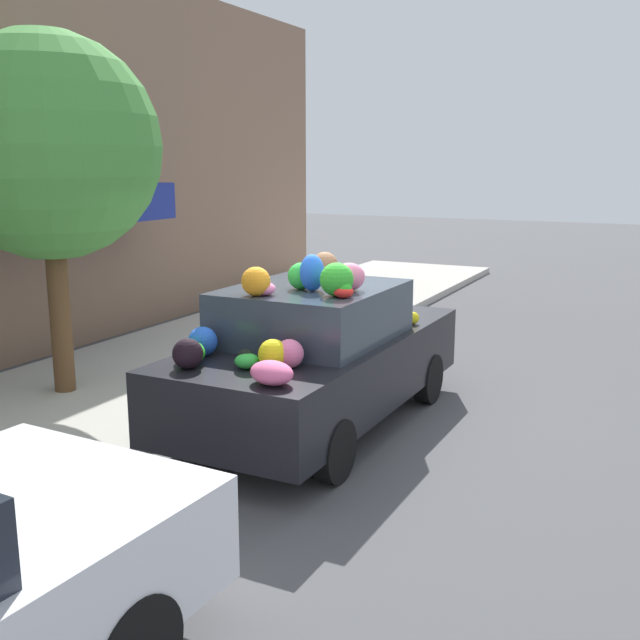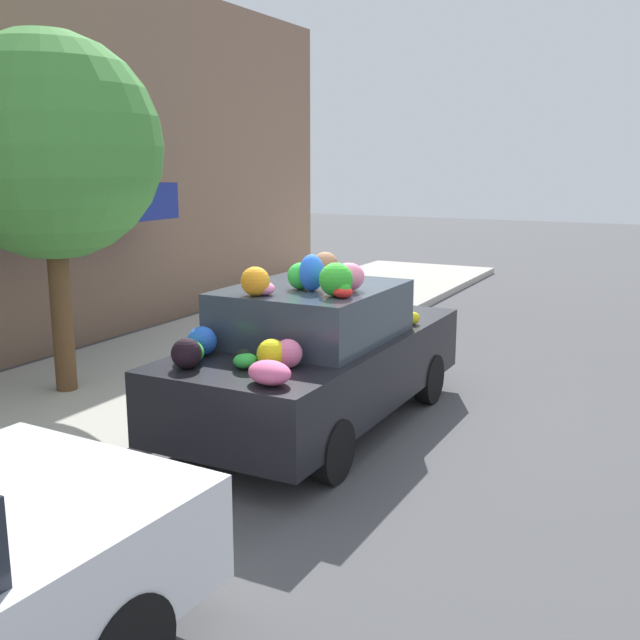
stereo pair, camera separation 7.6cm
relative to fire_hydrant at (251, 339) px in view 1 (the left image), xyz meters
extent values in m
plane|color=#4C4C4F|center=(-1.36, -1.66, -0.48)|extent=(60.00, 60.00, 0.00)
cube|color=#B2ADA3|center=(-1.36, 1.04, -0.41)|extent=(24.00, 3.20, 0.14)
cube|color=navy|center=(-0.28, 2.69, 1.69)|extent=(3.44, 0.90, 0.55)
cylinder|color=brown|center=(-1.97, 1.35, 0.61)|extent=(0.24, 0.24, 1.92)
sphere|color=#47933D|center=(-1.97, 1.35, 2.45)|extent=(2.50, 2.50, 2.50)
cylinder|color=gold|center=(0.00, 0.00, -0.07)|extent=(0.20, 0.20, 0.55)
sphere|color=gold|center=(0.00, 0.00, 0.26)|extent=(0.18, 0.18, 0.18)
cube|color=black|center=(-1.36, -1.70, 0.16)|extent=(4.07, 1.74, 0.70)
cube|color=#333D47|center=(-1.53, -1.70, 0.78)|extent=(1.84, 1.52, 0.54)
cylinder|color=black|center=(-0.10, -0.93, -0.19)|extent=(0.58, 0.19, 0.58)
cylinder|color=black|center=(-0.12, -2.49, -0.19)|extent=(0.58, 0.19, 0.58)
cylinder|color=black|center=(-2.61, -0.90, -0.19)|extent=(0.58, 0.19, 0.58)
cylinder|color=black|center=(-2.63, -2.46, -0.19)|extent=(0.58, 0.19, 0.58)
sphere|color=blue|center=(-2.61, -1.09, 0.64)|extent=(0.38, 0.38, 0.28)
sphere|color=green|center=(-1.93, -2.15, 1.21)|extent=(0.33, 0.33, 0.32)
sphere|color=purple|center=(-2.54, -1.79, 0.61)|extent=(0.26, 0.26, 0.20)
ellipsoid|color=yellow|center=(-0.43, -2.38, 0.58)|extent=(0.20, 0.20, 0.14)
ellipsoid|color=blue|center=(-1.78, -1.82, 1.23)|extent=(0.34, 0.32, 0.36)
sphere|color=pink|center=(-2.62, -2.02, 0.63)|extent=(0.35, 0.35, 0.26)
ellipsoid|color=pink|center=(-2.19, -1.52, 1.11)|extent=(0.21, 0.21, 0.13)
ellipsoid|color=green|center=(-0.14, -1.90, 0.67)|extent=(0.52, 0.49, 0.33)
sphere|color=green|center=(-1.74, -1.68, 1.18)|extent=(0.38, 0.38, 0.27)
sphere|color=black|center=(-3.04, -1.24, 0.64)|extent=(0.36, 0.36, 0.27)
ellipsoid|color=green|center=(-2.80, -1.70, 0.57)|extent=(0.28, 0.27, 0.13)
sphere|color=orange|center=(0.24, -1.54, 0.62)|extent=(0.26, 0.26, 0.22)
sphere|color=black|center=(-2.76, -1.65, 0.58)|extent=(0.22, 0.22, 0.16)
ellipsoid|color=red|center=(-1.98, -2.25, 1.11)|extent=(0.25, 0.24, 0.12)
sphere|color=green|center=(-1.98, -2.25, 1.12)|extent=(0.18, 0.18, 0.15)
sphere|color=yellow|center=(0.15, -1.68, 0.61)|extent=(0.26, 0.26, 0.22)
sphere|color=yellow|center=(-2.71, -1.91, 0.64)|extent=(0.29, 0.29, 0.26)
sphere|color=brown|center=(-0.97, -1.56, 1.19)|extent=(0.37, 0.37, 0.29)
ellipsoid|color=green|center=(-2.88, -1.15, 0.61)|extent=(0.46, 0.46, 0.20)
sphere|color=orange|center=(-2.25, -1.47, 1.19)|extent=(0.29, 0.29, 0.28)
ellipsoid|color=pink|center=(-3.13, -2.13, 0.60)|extent=(0.42, 0.48, 0.19)
ellipsoid|color=red|center=(-2.62, -1.83, 0.61)|extent=(0.33, 0.32, 0.22)
ellipsoid|color=yellow|center=(-0.36, -1.76, 0.61)|extent=(0.41, 0.41, 0.22)
ellipsoid|color=olive|center=(-1.09, -1.91, 1.11)|extent=(0.27, 0.26, 0.13)
ellipsoid|color=pink|center=(-1.62, -2.14, 1.19)|extent=(0.38, 0.39, 0.28)
camera|label=1|loc=(-8.20, -5.09, 2.28)|focal=42.00mm
camera|label=2|loc=(-8.17, -5.16, 2.28)|focal=42.00mm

